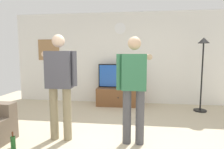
% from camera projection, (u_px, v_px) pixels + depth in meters
% --- Properties ---
extents(back_wall, '(6.40, 0.10, 2.70)m').
position_uv_depth(back_wall, '(119.00, 58.00, 5.53)').
color(back_wall, silver).
rests_on(back_wall, ground_plane).
extents(tv_stand, '(1.26, 0.57, 0.51)m').
position_uv_depth(tv_stand, '(119.00, 96.00, 5.30)').
color(tv_stand, brown).
rests_on(tv_stand, ground_plane).
extents(television, '(1.20, 0.07, 0.68)m').
position_uv_depth(television, '(119.00, 76.00, 5.28)').
color(television, black).
rests_on(television, tv_stand).
extents(wall_clock, '(0.33, 0.03, 0.33)m').
position_uv_depth(wall_clock, '(120.00, 28.00, 5.37)').
color(wall_clock, white).
extents(framed_picture, '(0.67, 0.04, 0.64)m').
position_uv_depth(framed_picture, '(49.00, 50.00, 5.71)').
color(framed_picture, '#997047').
extents(floor_lamp, '(0.32, 0.32, 1.89)m').
position_uv_depth(floor_lamp, '(203.00, 59.00, 4.62)').
color(floor_lamp, black).
rests_on(floor_lamp, ground_plane).
extents(person_standing_nearer_lamp, '(0.61, 0.78, 1.80)m').
position_uv_depth(person_standing_nearer_lamp, '(60.00, 81.00, 3.09)').
color(person_standing_nearer_lamp, gray).
rests_on(person_standing_nearer_lamp, ground_plane).
extents(person_standing_nearer_couch, '(0.57, 0.78, 1.75)m').
position_uv_depth(person_standing_nearer_couch, '(134.00, 84.00, 2.95)').
color(person_standing_nearer_couch, '#4C4C51').
rests_on(person_standing_nearer_couch, ground_plane).
extents(beverage_bottle, '(0.07, 0.07, 0.36)m').
position_uv_depth(beverage_bottle, '(13.00, 146.00, 2.66)').
color(beverage_bottle, '#1E5923').
rests_on(beverage_bottle, ground_plane).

